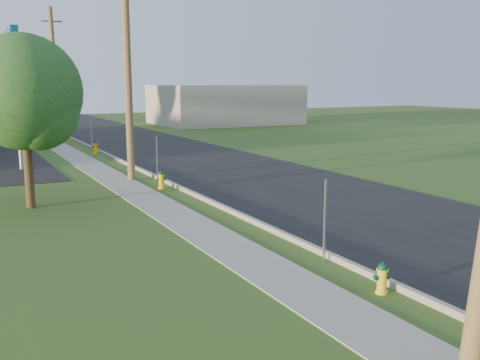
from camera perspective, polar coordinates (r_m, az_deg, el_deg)
name	(u,v)px	position (r m, az deg, el deg)	size (l,w,h in m)	color
ground_plane	(462,335)	(10.18, 22.61, -15.03)	(140.00, 140.00, 0.00)	#385321
road	(321,198)	(20.07, 8.66, -1.92)	(8.00, 120.00, 0.02)	black
curb	(225,208)	(18.00, -1.61, -3.01)	(0.15, 120.00, 0.15)	gray
sidewalk	(176,216)	(17.32, -6.80, -3.82)	(1.50, 120.00, 0.03)	gray
utility_pole_mid	(127,65)	(23.66, -11.91, 11.87)	(1.40, 0.32, 9.80)	brown
utility_pole_far	(55,75)	(41.22, -19.13, 10.56)	(1.40, 0.32, 9.50)	brown
sign_post_near	(325,221)	(12.85, 9.05, -4.34)	(0.05, 0.04, 2.00)	gray
sign_post_mid	(157,159)	(23.18, -8.83, 2.20)	(0.05, 0.04, 2.00)	gray
sign_post_far	(92,135)	(34.85, -15.56, 4.63)	(0.05, 0.04, 2.00)	gray
price_pylon	(14,57)	(28.34, -22.96, 11.96)	(0.34, 2.04, 6.85)	gray
distant_building	(225,104)	(56.69, -1.64, 8.06)	(14.00, 10.00, 4.00)	gray
tree_verge	(27,97)	(19.26, -21.79, 8.25)	(3.87, 3.87, 5.86)	#332414
hydrant_near	(382,278)	(11.37, 14.92, -10.06)	(0.35, 0.31, 0.67)	yellow
hydrant_mid	(161,180)	(21.83, -8.39, 0.03)	(0.39, 0.35, 0.75)	#F8BC05
hydrant_far	(95,147)	(33.54, -15.17, 3.41)	(0.43, 0.38, 0.83)	#EAAF08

